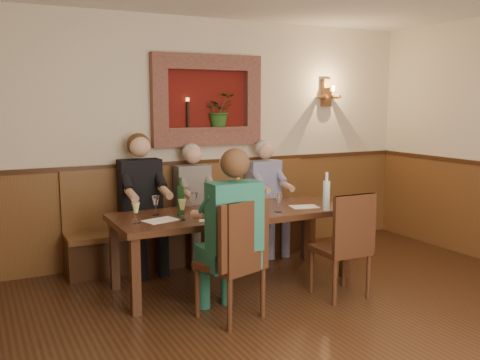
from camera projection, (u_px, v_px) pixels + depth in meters
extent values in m
plane|color=black|center=(347.00, 360.00, 3.82)|extent=(6.00, 6.00, 0.00)
cube|color=beige|center=(190.00, 139.00, 6.27)|extent=(6.00, 0.04, 2.80)
cube|color=brown|center=(192.00, 210.00, 6.38)|extent=(6.00, 0.04, 1.10)
cube|color=#381E0F|center=(191.00, 162.00, 6.29)|extent=(6.02, 0.06, 0.05)
cube|color=#59110C|center=(206.00, 100.00, 6.28)|extent=(1.00, 0.02, 0.70)
cube|color=brown|center=(207.00, 62.00, 6.18)|extent=(1.36, 0.12, 0.18)
cube|color=brown|center=(208.00, 138.00, 6.31)|extent=(1.36, 0.12, 0.18)
cube|color=brown|center=(159.00, 100.00, 5.98)|extent=(0.18, 0.12, 0.70)
cube|color=brown|center=(252.00, 100.00, 6.51)|extent=(0.18, 0.12, 0.70)
cube|color=brown|center=(208.00, 129.00, 6.29)|extent=(1.00, 0.14, 0.04)
imported|color=#244F1B|center=(219.00, 110.00, 6.33)|extent=(0.35, 0.30, 0.39)
cylinder|color=black|center=(188.00, 114.00, 6.15)|extent=(0.03, 0.03, 0.30)
cylinder|color=#FFBF59|center=(188.00, 99.00, 6.13)|extent=(0.04, 0.04, 0.04)
cube|color=brown|center=(326.00, 93.00, 7.00)|extent=(0.12, 0.08, 0.35)
cylinder|color=brown|center=(323.00, 97.00, 6.90)|extent=(0.05, 0.18, 0.05)
cylinder|color=brown|center=(336.00, 97.00, 6.99)|extent=(0.05, 0.18, 0.05)
cylinder|color=#FFBF59|center=(332.00, 89.00, 6.87)|extent=(0.06, 0.06, 0.06)
cube|color=black|center=(233.00, 214.00, 5.35)|extent=(2.40, 0.90, 0.06)
cube|color=black|center=(135.00, 277.00, 4.58)|extent=(0.08, 0.08, 0.69)
cube|color=black|center=(345.00, 245.00, 5.58)|extent=(0.08, 0.08, 0.69)
cube|color=black|center=(114.00, 255.00, 5.24)|extent=(0.08, 0.08, 0.69)
cube|color=black|center=(306.00, 230.00, 6.24)|extent=(0.08, 0.08, 0.69)
cube|color=#381E0F|center=(199.00, 243.00, 6.23)|extent=(3.00, 0.40, 0.40)
cube|color=brown|center=(199.00, 225.00, 6.20)|extent=(3.00, 0.45, 0.06)
cube|color=brown|center=(192.00, 192.00, 6.32)|extent=(3.00, 0.06, 0.66)
cube|color=black|center=(230.00, 293.00, 4.55)|extent=(0.56, 0.56, 0.44)
cube|color=black|center=(230.00, 265.00, 4.51)|extent=(0.58, 0.58, 0.05)
cube|color=black|center=(248.00, 234.00, 4.32)|extent=(0.45, 0.19, 0.55)
cube|color=black|center=(339.00, 274.00, 5.08)|extent=(0.43, 0.43, 0.42)
cube|color=black|center=(340.00, 250.00, 5.04)|extent=(0.46, 0.46, 0.05)
cube|color=black|center=(354.00, 224.00, 4.82)|extent=(0.45, 0.05, 0.53)
cube|color=black|center=(146.00, 252.00, 5.78)|extent=(0.45, 0.47, 0.45)
cube|color=black|center=(140.00, 186.00, 5.84)|extent=(0.45, 0.24, 0.59)
sphere|color=#D8A384|center=(140.00, 147.00, 5.74)|extent=(0.23, 0.23, 0.23)
sphere|color=#4C2D19|center=(138.00, 144.00, 5.79)|extent=(0.25, 0.25, 0.25)
cube|color=#4F4A48|center=(198.00, 245.00, 6.07)|extent=(0.39, 0.41, 0.45)
cube|color=#4F4A48|center=(192.00, 188.00, 6.12)|extent=(0.39, 0.21, 0.52)
sphere|color=#D8A384|center=(193.00, 155.00, 6.04)|extent=(0.20, 0.20, 0.20)
sphere|color=#B2B2B2|center=(191.00, 153.00, 6.07)|extent=(0.22, 0.22, 0.22)
cube|color=navy|center=(270.00, 235.00, 6.49)|extent=(0.40, 0.42, 0.45)
cube|color=navy|center=(264.00, 182.00, 6.54)|extent=(0.40, 0.21, 0.52)
sphere|color=#D8A384|center=(265.00, 151.00, 6.45)|extent=(0.20, 0.20, 0.20)
sphere|color=#B2B2B2|center=(263.00, 149.00, 6.49)|extent=(0.22, 0.22, 0.22)
cube|color=#174251|center=(226.00, 289.00, 4.63)|extent=(0.44, 0.46, 0.45)
cube|color=#174251|center=(234.00, 216.00, 4.37)|extent=(0.44, 0.23, 0.57)
sphere|color=#D8A384|center=(232.00, 165.00, 4.35)|extent=(0.22, 0.22, 0.22)
sphere|color=#4C2D19|center=(235.00, 163.00, 4.30)|extent=(0.24, 0.24, 0.24)
cylinder|color=red|center=(219.00, 200.00, 5.20)|extent=(0.26, 0.26, 0.26)
cylinder|color=#19471E|center=(238.00, 197.00, 5.26)|extent=(0.09, 0.09, 0.31)
cylinder|color=orange|center=(238.00, 177.00, 5.23)|extent=(0.04, 0.04, 0.09)
cylinder|color=#19471E|center=(181.00, 201.00, 5.12)|extent=(0.07, 0.07, 0.28)
cylinder|color=#19471E|center=(180.00, 182.00, 5.10)|extent=(0.03, 0.03, 0.09)
cylinder|color=silver|center=(326.00, 196.00, 5.36)|extent=(0.09, 0.09, 0.30)
cylinder|color=silver|center=(327.00, 177.00, 5.33)|extent=(0.04, 0.04, 0.09)
cube|color=white|center=(161.00, 220.00, 4.92)|extent=(0.35, 0.29, 0.00)
cube|color=white|center=(240.00, 215.00, 5.15)|extent=(0.34, 0.27, 0.00)
cube|color=white|center=(304.00, 207.00, 5.56)|extent=(0.32, 0.26, 0.00)
cube|color=white|center=(214.00, 219.00, 4.95)|extent=(0.32, 0.28, 0.00)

